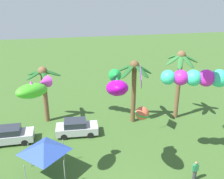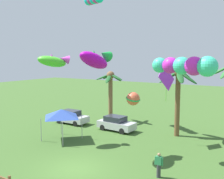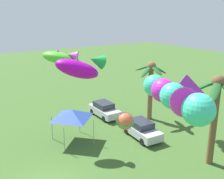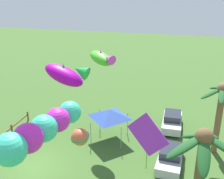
{
  "view_description": "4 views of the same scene",
  "coord_description": "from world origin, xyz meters",
  "views": [
    {
      "loc": [
        -3.46,
        -11.94,
        13.19
      ],
      "look_at": [
        0.04,
        5.77,
        5.94
      ],
      "focal_mm": 41.7,
      "sensor_mm": 36.0,
      "label": 1
    },
    {
      "loc": [
        11.51,
        -13.49,
        7.54
      ],
      "look_at": [
        -0.1,
        4.9,
        4.91
      ],
      "focal_mm": 43.2,
      "sensor_mm": 36.0,
      "label": 2
    },
    {
      "loc": [
        13.72,
        -4.04,
        10.56
      ],
      "look_at": [
        -0.36,
        5.14,
        5.62
      ],
      "focal_mm": 42.7,
      "sensor_mm": 36.0,
      "label": 3
    },
    {
      "loc": [
        15.12,
        9.84,
        12.77
      ],
      "look_at": [
        0.34,
        5.98,
        6.86
      ],
      "focal_mm": 44.19,
      "sensor_mm": 36.0,
      "label": 4
    }
  ],
  "objects": [
    {
      "name": "palm_tree_0",
      "position": [
        3.31,
        11.18,
        4.79
      ],
      "size": [
        3.67,
        3.79,
        6.55
      ],
      "color": "brown",
      "rests_on": "ground"
    },
    {
      "name": "palm_tree_1",
      "position": [
        -5.44,
        13.0,
        4.23
      ],
      "size": [
        3.46,
        3.31,
        5.91
      ],
      "color": "brown",
      "rests_on": "ground"
    },
    {
      "name": "parked_car_0",
      "position": [
        -8.49,
        9.48,
        0.75
      ],
      "size": [
        3.9,
        1.75,
        1.51
      ],
      "color": "#BCBCC1",
      "rests_on": "ground"
    },
    {
      "name": "parked_car_1",
      "position": [
        -2.59,
        9.67,
        0.75
      ],
      "size": [
        4.0,
        1.94,
        1.51
      ],
      "color": "#BCBCC1",
      "rests_on": "ground"
    },
    {
      "name": "festival_tent",
      "position": [
        -5.17,
        4.33,
        2.47
      ],
      "size": [
        2.86,
        2.86,
        2.85
      ],
      "color": "#9E9EA3",
      "rests_on": "ground"
    },
    {
      "name": "kite_tube_1",
      "position": [
        6.02,
        4.32,
        6.96
      ],
      "size": [
        4.74,
        2.12,
        1.3
      ],
      "color": "#3AD7A8"
    },
    {
      "name": "kite_fish_2",
      "position": [
        -5.32,
        3.67,
        7.2
      ],
      "size": [
        2.54,
        2.87,
        1.32
      ],
      "color": "#48CD2B"
    },
    {
      "name": "kite_fish_3",
      "position": [
        -0.24,
        2.82,
        7.38
      ],
      "size": [
        1.72,
        3.36,
        1.89
      ],
      "color": "#B709B5"
    },
    {
      "name": "kite_diamond_4",
      "position": [
        3.14,
        8.54,
        5.71
      ],
      "size": [
        0.62,
        2.21,
        3.18
      ],
      "color": "#AB2DDC"
    },
    {
      "name": "kite_ball_6",
      "position": [
        2.05,
        4.49,
        4.39
      ],
      "size": [
        1.51,
        1.51,
        1.02
      ],
      "color": "#E0603F"
    }
  ]
}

